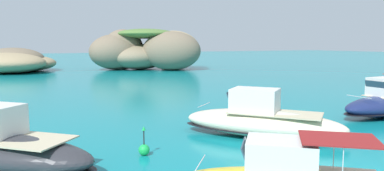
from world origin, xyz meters
name	(u,v)px	position (x,y,z in m)	size (l,w,h in m)	color
islet_large	(149,51)	(14.05, 63.06, 3.93)	(24.75, 20.93, 8.57)	#9E8966
islet_small	(10,62)	(-12.30, 68.17, 1.90)	(19.05, 20.64, 4.68)	#9E8966
motorboat_cream	(262,121)	(0.50, 7.31, 0.96)	(8.47, 9.43, 2.88)	beige
channel_buoy	(144,149)	(-6.96, 7.10, 0.34)	(0.56, 0.56, 1.48)	green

